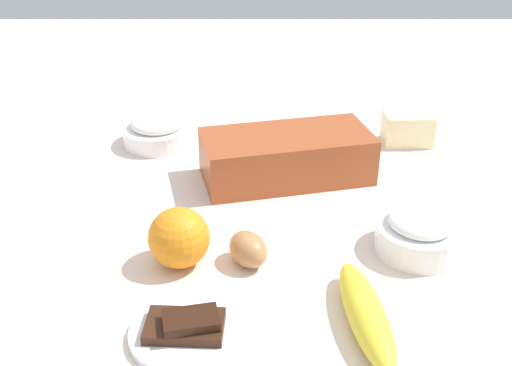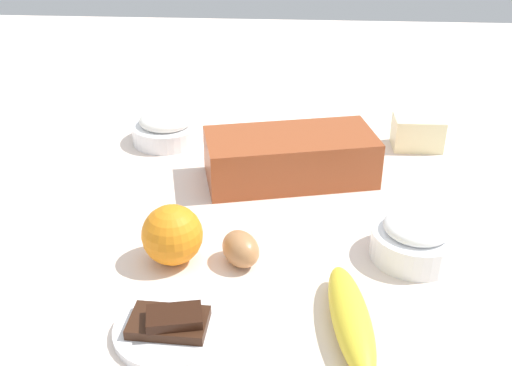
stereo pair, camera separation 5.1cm
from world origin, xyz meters
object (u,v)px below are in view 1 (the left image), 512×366
Objects in this scene: sugar_bowl at (419,232)px; egg_near_butter at (248,249)px; banana at (365,314)px; chocolate_plate at (185,330)px; loaf_pan at (287,155)px; flour_bowl at (158,130)px; orange_fruit at (179,238)px; butter_block at (408,128)px.

sugar_bowl is 1.89× the size of egg_near_butter.
banana is 1.46× the size of chocolate_plate.
sugar_bowl is 0.93× the size of chocolate_plate.
chocolate_plate is (-0.07, -0.14, -0.01)m from egg_near_butter.
sugar_bowl is at bearing -64.40° from loaf_pan.
sugar_bowl is 0.63× the size of banana.
sugar_bowl reaches higher than banana.
chocolate_plate is at bearing -121.86° from loaf_pan.
flour_bowl reaches higher than banana.
egg_near_butter is (0.09, -0.00, -0.02)m from orange_fruit.
egg_near_butter is at bearing -0.26° from orange_fruit.
flour_bowl is 0.69× the size of banana.
sugar_bowl reaches higher than flour_bowl.
butter_block is at bearing 72.78° from banana.
flour_bowl is at bearing 139.42° from sugar_bowl.
loaf_pan is 0.28m from sugar_bowl.
banana is at bearing 4.70° from chocolate_plate.
flour_bowl is 2.06× the size of egg_near_butter.
sugar_bowl is 1.34× the size of butter_block.
butter_block is (0.16, 0.51, 0.01)m from banana.
banana is (0.08, -0.37, -0.02)m from loaf_pan.
loaf_pan is at bearing 58.13° from orange_fruit.
orange_fruit is at bearing 98.62° from chocolate_plate.
orange_fruit reaches higher than butter_block.
egg_near_butter is (-0.06, -0.25, -0.02)m from loaf_pan.
butter_block is at bearing 0.54° from flour_bowl.
loaf_pan is at bearing -149.17° from butter_block.
loaf_pan reaches higher than flour_bowl.
flour_bowl is 0.54m from chocolate_plate.
flour_bowl is (-0.24, 0.14, -0.01)m from loaf_pan.
butter_block is at bearing 44.90° from orange_fruit.
loaf_pan is 0.28m from butter_block.
loaf_pan is 0.29m from orange_fruit.
egg_near_butter is at bearing 137.74° from banana.
loaf_pan is 4.74× the size of egg_near_butter.
butter_block is (0.06, 0.36, -0.00)m from sugar_bowl.
sugar_bowl is 0.33m from orange_fruit.
flour_bowl is 1.01× the size of chocolate_plate.
loaf_pan is 0.38m from banana.
loaf_pan is 1.59× the size of banana.
loaf_pan is 0.26m from egg_near_butter.
chocolate_plate is (-0.31, -0.17, -0.02)m from sugar_bowl.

